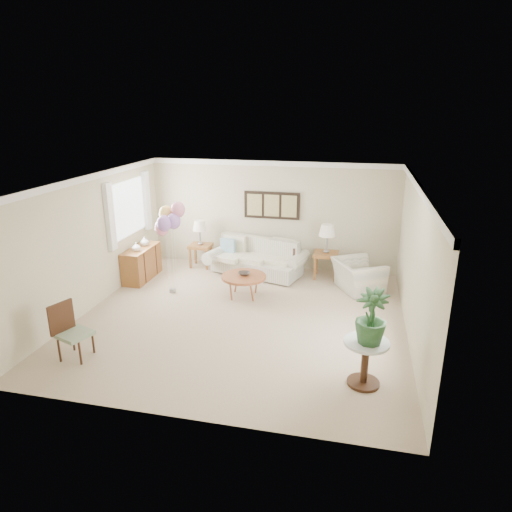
{
  "coord_description": "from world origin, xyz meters",
  "views": [
    {
      "loc": [
        1.99,
        -7.58,
        3.84
      ],
      "look_at": [
        0.15,
        0.6,
        1.05
      ],
      "focal_mm": 32.0,
      "sensor_mm": 36.0,
      "label": 1
    }
  ],
  "objects_px": {
    "balloon_cluster": "(169,220)",
    "coffee_table": "(244,277)",
    "accent_chair": "(70,330)",
    "armchair": "(358,276)",
    "sofa": "(257,260)"
  },
  "relations": [
    {
      "from": "armchair",
      "to": "balloon_cluster",
      "type": "relative_size",
      "value": 0.51
    },
    {
      "from": "coffee_table",
      "to": "armchair",
      "type": "distance_m",
      "value": 2.49
    },
    {
      "from": "balloon_cluster",
      "to": "sofa",
      "type": "bearing_deg",
      "value": 45.91
    },
    {
      "from": "sofa",
      "to": "coffee_table",
      "type": "height_order",
      "value": "sofa"
    },
    {
      "from": "balloon_cluster",
      "to": "coffee_table",
      "type": "bearing_deg",
      "value": 5.0
    },
    {
      "from": "sofa",
      "to": "accent_chair",
      "type": "distance_m",
      "value": 4.81
    },
    {
      "from": "coffee_table",
      "to": "balloon_cluster",
      "type": "xyz_separation_m",
      "value": [
        -1.53,
        -0.13,
        1.18
      ]
    },
    {
      "from": "sofa",
      "to": "coffee_table",
      "type": "distance_m",
      "value": 1.42
    },
    {
      "from": "sofa",
      "to": "balloon_cluster",
      "type": "height_order",
      "value": "balloon_cluster"
    },
    {
      "from": "accent_chair",
      "to": "balloon_cluster",
      "type": "xyz_separation_m",
      "value": [
        0.54,
        2.8,
        1.13
      ]
    },
    {
      "from": "coffee_table",
      "to": "balloon_cluster",
      "type": "bearing_deg",
      "value": -175.0
    },
    {
      "from": "armchair",
      "to": "sofa",
      "type": "bearing_deg",
      "value": 48.81
    },
    {
      "from": "coffee_table",
      "to": "accent_chair",
      "type": "height_order",
      "value": "accent_chair"
    },
    {
      "from": "coffee_table",
      "to": "armchair",
      "type": "relative_size",
      "value": 0.92
    },
    {
      "from": "sofa",
      "to": "accent_chair",
      "type": "height_order",
      "value": "accent_chair"
    }
  ]
}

